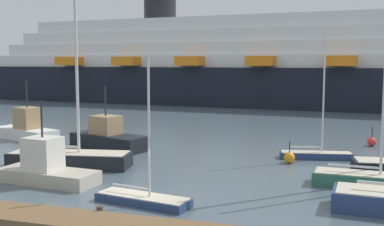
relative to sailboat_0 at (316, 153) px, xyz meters
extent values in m
plane|color=#4C5B66|center=(-7.41, -11.98, -0.40)|extent=(600.00, 600.00, 0.00)
cylinder|color=#423323|center=(-7.41, -15.25, -0.02)|extent=(0.24, 0.24, 0.76)
cube|color=navy|center=(-0.01, 0.00, -0.20)|extent=(4.71, 1.87, 0.41)
cube|color=beige|center=(-0.01, 0.00, 0.03)|extent=(4.51, 1.75, 0.04)
cylinder|color=silver|center=(0.35, 0.06, 3.94)|extent=(0.11, 0.11, 7.87)
cylinder|color=silver|center=(-0.67, -0.12, 0.36)|extent=(2.05, 0.46, 0.09)
cube|color=black|center=(-13.97, -6.78, 0.04)|extent=(7.46, 3.20, 0.87)
cube|color=beige|center=(-13.97, -6.78, 0.49)|extent=(7.15, 2.99, 0.04)
cylinder|color=silver|center=(-13.40, -6.68, 6.43)|extent=(0.17, 0.17, 11.90)
cylinder|color=silver|center=(-15.00, -6.95, 0.82)|extent=(3.23, 0.68, 0.14)
cube|color=#2D6B51|center=(2.87, -6.42, -0.06)|extent=(5.66, 1.98, 0.68)
cube|color=beige|center=(2.87, -6.42, 0.30)|extent=(5.43, 1.83, 0.04)
cylinder|color=silver|center=(3.31, -6.45, 4.53)|extent=(0.13, 0.13, 8.50)
cylinder|color=silver|center=(2.06, -6.36, 0.63)|extent=(2.50, 0.28, 0.11)
cube|color=navy|center=(-6.93, -12.24, -0.22)|extent=(4.51, 1.99, 0.36)
cube|color=beige|center=(-6.93, -12.24, -0.02)|extent=(4.32, 1.86, 0.04)
cylinder|color=silver|center=(-6.58, -12.30, 2.99)|extent=(0.10, 0.10, 6.05)
cylinder|color=silver|center=(-7.55, -12.13, 0.31)|extent=(1.95, 0.42, 0.08)
cube|color=black|center=(-14.44, -0.82, 0.13)|extent=(6.40, 3.90, 1.06)
cube|color=#A3845B|center=(-14.73, -0.73, 1.32)|extent=(2.35, 2.14, 1.34)
cylinder|color=#262626|center=(-14.73, -0.73, 3.05)|extent=(0.12, 0.12, 2.12)
cube|color=#BCB29E|center=(-13.06, -10.36, -0.05)|extent=(5.53, 2.43, 0.70)
cube|color=silver|center=(-13.33, -10.33, 1.14)|extent=(1.83, 1.62, 1.69)
cylinder|color=#262626|center=(-13.33, -10.33, 2.92)|extent=(0.11, 0.11, 1.88)
cube|color=white|center=(-22.88, 1.02, 0.05)|extent=(6.39, 3.89, 0.90)
cube|color=#A3845B|center=(-22.60, 0.92, 1.36)|extent=(2.25, 2.05, 1.72)
cylinder|color=#262626|center=(-22.60, 0.92, 3.28)|extent=(0.12, 0.12, 2.12)
sphere|color=red|center=(3.78, 5.95, -0.07)|extent=(0.66, 0.66, 0.66)
cylinder|color=black|center=(3.78, 5.95, 0.65)|extent=(0.06, 0.06, 0.79)
sphere|color=orange|center=(-1.53, -1.88, -0.05)|extent=(0.69, 0.69, 0.69)
cylinder|color=black|center=(-1.53, -1.88, 0.66)|extent=(0.06, 0.06, 0.73)
cube|color=black|center=(-7.72, 37.54, 2.35)|extent=(100.94, 21.85, 5.51)
cube|color=white|center=(-7.72, 37.54, 6.01)|extent=(92.82, 19.55, 1.80)
cube|color=white|center=(-7.72, 37.54, 7.81)|extent=(87.25, 18.37, 1.80)
cube|color=white|center=(-7.72, 37.54, 9.61)|extent=(81.68, 17.20, 1.80)
cube|color=white|center=(-7.72, 37.54, 11.42)|extent=(76.11, 16.03, 1.80)
cube|color=orange|center=(-38.25, 32.63, 6.01)|extent=(3.81, 3.08, 1.26)
cube|color=orange|center=(-28.27, 31.85, 6.01)|extent=(3.81, 3.08, 1.26)
cube|color=orange|center=(-18.28, 31.06, 6.01)|extent=(3.81, 3.08, 1.26)
cube|color=orange|center=(-8.30, 30.27, 6.01)|extent=(3.81, 3.08, 1.26)
cube|color=orange|center=(1.69, 29.48, 6.01)|extent=(3.81, 3.08, 1.26)
cylinder|color=black|center=(-25.70, 38.96, 14.82)|extent=(5.05, 5.05, 5.01)
camera|label=1|loc=(1.00, -30.62, 5.83)|focal=43.41mm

